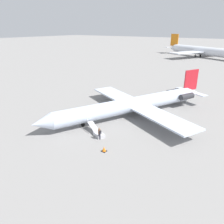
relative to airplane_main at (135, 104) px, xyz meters
name	(u,v)px	position (x,y,z in m)	size (l,w,h in m)	color
ground_plane	(130,116)	(0.90, -0.41, -2.03)	(600.00, 600.00, 0.00)	gray
airplane_main	(135,104)	(0.00, 0.00, 0.00)	(31.95, 25.28, 6.82)	silver
airplane_far_center	(204,51)	(-89.92, -10.43, 1.25)	(38.26, 48.39, 11.02)	silver
boarding_stairs	(98,133)	(10.07, -0.40, -1.66)	(2.59, 4.07, 1.70)	#B2B2B7
passenger	(99,133)	(10.89, 0.58, -1.03)	(0.46, 0.57, 1.74)	#23232D
traffic_cone_near_stairs	(104,149)	(13.09, 3.01, -1.71)	(0.62, 0.62, 0.68)	black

